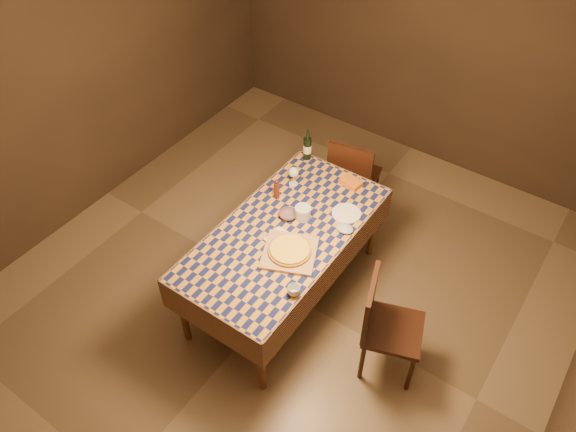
{
  "coord_description": "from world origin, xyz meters",
  "views": [
    {
      "loc": [
        1.75,
        -2.46,
        3.93
      ],
      "look_at": [
        0.0,
        0.05,
        0.9
      ],
      "focal_mm": 35.0,
      "sensor_mm": 36.0,
      "label": 1
    }
  ],
  "objects": [
    {
      "name": "deli_tub",
      "position": [
        0.03,
        0.21,
        0.82
      ],
      "size": [
        0.16,
        0.16,
        0.11
      ],
      "primitive_type": "cylinder",
      "rotation": [
        0.0,
        0.0,
        0.27
      ],
      "color": "silver",
      "rests_on": "dining_table"
    },
    {
      "name": "chair_far",
      "position": [
        -0.04,
        1.15,
        0.52
      ],
      "size": [
        0.49,
        0.5,
        0.93
      ],
      "color": "black",
      "rests_on": "ground"
    },
    {
      "name": "tumbler",
      "position": [
        0.4,
        -0.46,
        0.81
      ],
      "size": [
        0.11,
        0.11,
        0.07
      ],
      "primitive_type": "imported",
      "rotation": [
        0.0,
        0.0,
        0.18
      ],
      "color": "silver",
      "rests_on": "dining_table"
    },
    {
      "name": "takeout_container",
      "position": [
        0.15,
        0.78,
        0.79
      ],
      "size": [
        0.19,
        0.15,
        0.04
      ],
      "primitive_type": "cube",
      "rotation": [
        0.0,
        0.0,
        -0.15
      ],
      "color": "#C7671A",
      "rests_on": "dining_table"
    },
    {
      "name": "cutting_board",
      "position": [
        0.16,
        -0.16,
        0.78
      ],
      "size": [
        0.52,
        0.52,
        0.02
      ],
      "primitive_type": "cube",
      "rotation": [
        0.0,
        0.0,
        0.41
      ],
      "color": "#AF8152",
      "rests_on": "dining_table"
    },
    {
      "name": "pepper_mill",
      "position": [
        -0.28,
        0.29,
        0.86
      ],
      "size": [
        0.05,
        0.05,
        0.19
      ],
      "color": "#4C1A11",
      "rests_on": "dining_table"
    },
    {
      "name": "bowl",
      "position": [
        -0.07,
        0.15,
        0.79
      ],
      "size": [
        0.19,
        0.19,
        0.05
      ],
      "primitive_type": "imported",
      "rotation": [
        0.0,
        0.0,
        -0.39
      ],
      "color": "#634853",
      "rests_on": "dining_table"
    },
    {
      "name": "wine_glass",
      "position": [
        -0.26,
        0.5,
        0.89
      ],
      "size": [
        0.09,
        0.09,
        0.18
      ],
      "color": "silver",
      "rests_on": "dining_table"
    },
    {
      "name": "flour_patch",
      "position": [
        0.04,
        -0.08,
        0.77
      ],
      "size": [
        0.26,
        0.21,
        0.0
      ],
      "primitive_type": "cube",
      "rotation": [
        0.0,
        0.0,
        -0.09
      ],
      "color": "silver",
      "rests_on": "dining_table"
    },
    {
      "name": "room",
      "position": [
        0.0,
        0.0,
        1.35
      ],
      "size": [
        5.0,
        5.1,
        2.7
      ],
      "color": "brown",
      "rests_on": "ground"
    },
    {
      "name": "wine_bottle",
      "position": [
        -0.36,
        0.86,
        0.88
      ],
      "size": [
        0.08,
        0.08,
        0.3
      ],
      "color": "black",
      "rests_on": "dining_table"
    },
    {
      "name": "flour_bag",
      "position": [
        0.38,
        0.28,
        0.79
      ],
      "size": [
        0.17,
        0.14,
        0.04
      ],
      "primitive_type": "ellipsoid",
      "rotation": [
        0.0,
        0.0,
        -0.29
      ],
      "color": "#9FADCB",
      "rests_on": "dining_table"
    },
    {
      "name": "dining_table",
      "position": [
        0.0,
        0.0,
        0.69
      ],
      "size": [
        0.94,
        1.84,
        0.77
      ],
      "color": "brown",
      "rests_on": "ground"
    },
    {
      "name": "pizza",
      "position": [
        0.16,
        -0.16,
        0.81
      ],
      "size": [
        0.43,
        0.43,
        0.03
      ],
      "color": "#956418",
      "rests_on": "cutting_board"
    },
    {
      "name": "white_plate",
      "position": [
        0.3,
        0.44,
        0.78
      ],
      "size": [
        0.29,
        0.29,
        0.01
      ],
      "primitive_type": "cylinder",
      "rotation": [
        0.0,
        0.0,
        -0.3
      ],
      "color": "white",
      "rests_on": "dining_table"
    },
    {
      "name": "chair_right",
      "position": [
        0.97,
        -0.13,
        0.52
      ],
      "size": [
        0.54,
        0.54,
        0.93
      ],
      "color": "black",
      "rests_on": "ground"
    }
  ]
}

